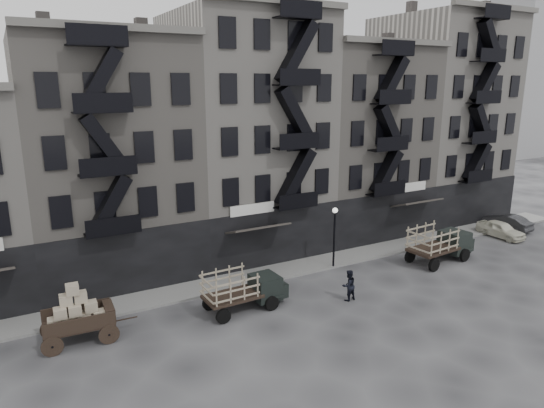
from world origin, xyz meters
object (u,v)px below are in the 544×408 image
stake_truck_west (243,287)px  stake_truck_east (441,241)px  car_east (501,229)px  wagon (75,310)px  car_far (507,222)px  pedestrian_mid (349,285)px

stake_truck_west → stake_truck_east: size_ratio=0.88×
stake_truck_east → stake_truck_west: bearing=175.0°
stake_truck_west → car_east: (24.07, 1.48, -0.70)m
wagon → stake_truck_west: (8.64, -0.80, -0.34)m
stake_truck_east → car_far: (10.97, 2.59, -0.87)m
car_east → pedestrian_mid: bearing=-170.9°
car_far → car_east: bearing=20.9°
wagon → pedestrian_mid: bearing=-7.8°
stake_truck_east → car_east: bearing=4.7°
car_east → pedestrian_mid: 18.51m
stake_truck_west → car_east: bearing=1.6°
stake_truck_east → car_far: stake_truck_east is taller
car_east → car_far: size_ratio=0.96×
stake_truck_west → car_far: bearing=3.7°
stake_truck_west → stake_truck_east: (15.42, 0.01, 0.17)m
wagon → pedestrian_mid: 14.78m
car_east → stake_truck_east: bearing=-171.8°
stake_truck_east → pedestrian_mid: 9.75m
car_far → pedestrian_mid: size_ratio=2.20×
car_far → stake_truck_west: bearing=0.9°
stake_truck_west → car_east: stake_truck_west is taller
wagon → car_far: bearing=5.7°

